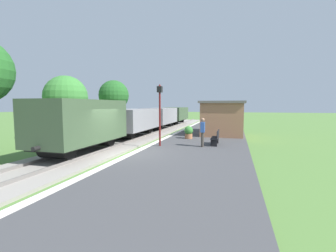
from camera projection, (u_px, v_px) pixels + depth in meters
The scene contains 14 objects.
ground_plane at pixel (127, 157), 12.21m from camera, with size 160.00×160.00×0.00m, color #517A38.
platform_slab at pixel (187, 159), 11.32m from camera, with size 6.00×60.00×0.25m, color #424244.
platform_edge_stripe at pixel (134, 153), 12.08m from camera, with size 0.36×60.00×0.01m, color silver.
track_ballast at pixel (87, 153), 12.88m from camera, with size 3.80×60.00×0.12m, color gray.
rail_near at pixel (98, 152), 12.66m from camera, with size 0.07×60.00×0.14m, color slate.
rail_far at pixel (76, 150), 13.06m from camera, with size 0.07×60.00×0.14m, color slate.
freight_train at pixel (146, 119), 21.18m from camera, with size 2.50×26.00×2.72m.
station_hut at pixel (223, 117), 20.01m from camera, with size 3.50×5.80×2.78m.
bench_near_hut at pixel (216, 137), 14.40m from camera, with size 0.42×1.50×0.91m.
person_waiting at pixel (203, 131), 13.74m from camera, with size 0.25×0.38×1.71m.
potted_planter at pixel (189, 132), 17.19m from camera, with size 0.64×0.64×0.92m.
lamp_post_near at pixel (160, 103), 13.88m from camera, with size 0.28×0.28×3.70m.
tree_trackside_mid at pixel (66, 97), 17.91m from camera, with size 3.26×3.26×4.95m.
tree_trackside_far at pixel (114, 95), 26.24m from camera, with size 3.34×3.34×5.47m.
Camera 1 is at (5.43, -10.94, 2.71)m, focal length 25.00 mm.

